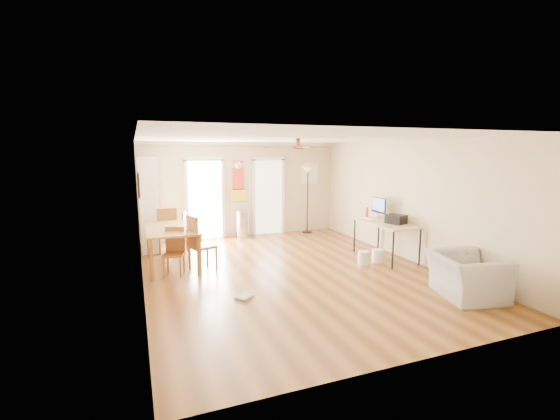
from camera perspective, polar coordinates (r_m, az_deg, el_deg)
name	(u,v)px	position (r m, az deg, el deg)	size (l,w,h in m)	color
floor	(291,272)	(7.62, 1.64, -9.23)	(7.00, 7.00, 0.00)	brown
ceiling	(291,138)	(7.25, 1.74, 10.70)	(5.50, 7.00, 0.00)	silver
wall_back	(243,190)	(10.61, -5.65, 3.07)	(5.50, 0.04, 2.60)	beige
wall_front	(417,251)	(4.37, 19.81, -5.84)	(5.50, 0.04, 2.60)	beige
wall_left	(140,215)	(6.76, -20.34, -0.78)	(0.04, 7.00, 2.60)	beige
wall_right	(407,200)	(8.75, 18.54, 1.41)	(0.04, 7.00, 2.60)	beige
crown_molding	(291,140)	(7.24, 1.73, 10.39)	(5.50, 7.00, 0.08)	white
kitchen_doorway	(205,200)	(10.40, -11.19, 1.43)	(0.90, 0.10, 2.10)	white
bathroom_doorway	(268,197)	(10.85, -1.78, 1.90)	(0.80, 0.10, 2.10)	white
wall_decal	(238,181)	(10.54, -6.30, 4.38)	(0.46, 0.03, 1.10)	red
ac_grille	(310,174)	(11.27, 4.51, 5.46)	(0.50, 0.04, 0.60)	white
framed_poster	(138,185)	(8.11, -20.48, 3.59)	(0.04, 0.66, 0.48)	black
ceiling_fan	(298,147)	(6.97, 2.70, 9.37)	(1.24, 1.24, 0.20)	#593819
bookshelf	(149,204)	(9.56, -19.11, 0.81)	(0.44, 1.00, 2.21)	white
dining_table	(172,247)	(8.11, -15.88, -5.42)	(0.99, 1.65, 0.82)	#A36B34
dining_chair_right_a	(193,233)	(9.06, -12.99, -3.36)	(0.40, 0.40, 0.97)	#A46435
dining_chair_right_b	(202,243)	(7.74, -11.57, -4.88)	(0.45, 0.45, 1.10)	#A16134
dining_chair_near	(173,252)	(7.60, -15.70, -6.08)	(0.37, 0.37, 0.90)	#956130
dining_chair_far	(166,230)	(9.33, -16.70, -2.85)	(0.44, 0.44, 1.06)	#A46F35
trash_can	(243,224)	(10.48, -5.64, -2.13)	(0.34, 0.34, 0.75)	silver
torchiere_lamp	(307,200)	(11.00, 4.15, 1.51)	(0.36, 0.36, 1.92)	black
computer_desk	(385,240)	(8.75, 15.50, -4.41)	(0.76, 1.51, 0.81)	tan
imac	(379,208)	(9.11, 14.57, 0.30)	(0.07, 0.52, 0.49)	black
keyboard	(367,218)	(9.04, 12.94, -1.23)	(0.14, 0.43, 0.02)	white
printer	(396,219)	(8.59, 17.02, -1.31)	(0.32, 0.37, 0.19)	black
orange_bottle	(367,212)	(9.21, 12.88, -0.32)	(0.08, 0.08, 0.24)	#CD4112
wastebasket_a	(364,258)	(8.23, 12.45, -7.02)	(0.25, 0.25, 0.29)	silver
wastebasket_b	(378,256)	(8.46, 14.43, -6.67)	(0.24, 0.24, 0.28)	white
floor_cloth	(244,297)	(6.36, -5.41, -12.87)	(0.27, 0.21, 0.04)	#979792
armchair	(466,276)	(6.95, 26.15, -8.90)	(1.09, 0.96, 0.71)	#9A9A95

